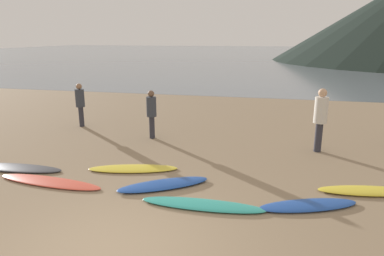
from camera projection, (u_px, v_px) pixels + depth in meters
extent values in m
cube|color=#8C7559|center=(216.00, 117.00, 14.70)|extent=(120.00, 120.00, 0.20)
cube|color=slate|center=(261.00, 54.00, 66.05)|extent=(140.00, 100.00, 0.01)
ellipsoid|color=#333338|center=(15.00, 168.00, 8.65)|extent=(2.52, 0.70, 0.07)
ellipsoid|color=#D84C38|center=(50.00, 182.00, 7.83)|extent=(2.66, 0.72, 0.06)
ellipsoid|color=yellow|center=(133.00, 168.00, 8.60)|extent=(2.27, 1.08, 0.06)
ellipsoid|color=#1E479E|center=(164.00, 184.00, 7.64)|extent=(2.04, 1.57, 0.10)
ellipsoid|color=teal|center=(203.00, 205.00, 6.75)|extent=(2.45, 0.54, 0.07)
ellipsoid|color=#1E479E|center=(308.00, 205.00, 6.73)|extent=(2.04, 1.21, 0.08)
ellipsoid|color=yellow|center=(368.00, 191.00, 7.35)|extent=(2.15, 0.85, 0.08)
cylinder|color=#2D2D38|center=(152.00, 127.00, 11.20)|extent=(0.17, 0.17, 0.72)
cylinder|color=#333842|center=(151.00, 107.00, 11.03)|extent=(0.31, 0.31, 0.63)
sphere|color=brown|center=(151.00, 94.00, 10.92)|extent=(0.20, 0.20, 0.20)
cylinder|color=#2D2D38|center=(318.00, 137.00, 9.88)|extent=(0.20, 0.20, 0.84)
cylinder|color=beige|center=(321.00, 110.00, 9.68)|extent=(0.37, 0.37, 0.73)
sphere|color=tan|center=(323.00, 93.00, 9.56)|extent=(0.24, 0.24, 0.24)
cylinder|color=#2D2D38|center=(81.00, 117.00, 12.67)|extent=(0.17, 0.17, 0.73)
cylinder|color=#333842|center=(80.00, 98.00, 12.49)|extent=(0.32, 0.32, 0.64)
sphere|color=#936B4C|center=(79.00, 86.00, 12.39)|extent=(0.21, 0.21, 0.21)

